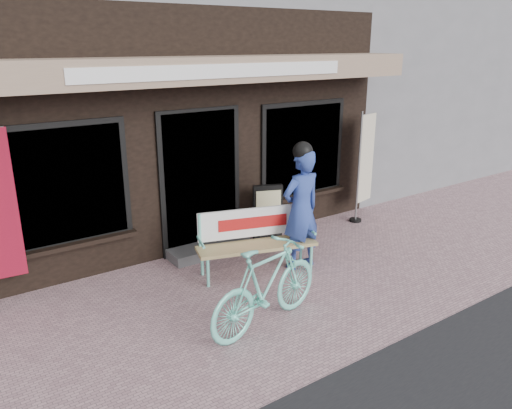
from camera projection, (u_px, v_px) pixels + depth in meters
ground at (278, 299)px, 6.33m from camera, size 70.00×70.00×0.00m
storefront at (120, 49)px, 9.29m from camera, size 7.00×6.77×6.00m
neighbor_right_near at (400, 53)px, 14.36m from camera, size 10.00×7.00×5.60m
bench at (255, 236)px, 6.95m from camera, size 1.72×0.88×0.90m
person at (301, 207)px, 6.99m from camera, size 0.64×0.43×1.84m
bicycle at (266, 286)px, 5.59m from camera, size 1.73×0.79×1.00m
nobori_cream at (365, 164)px, 8.91m from camera, size 0.59×0.26×1.99m
menu_stand at (268, 213)px, 8.03m from camera, size 0.47×0.26×0.95m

